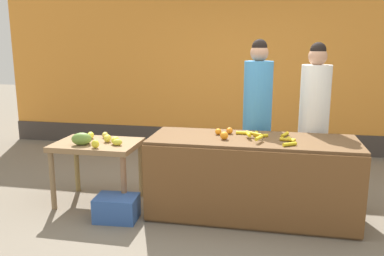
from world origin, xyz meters
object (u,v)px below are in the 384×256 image
(vendor_woman_blue_shirt, at_px, (257,118))
(vendor_woman_white_shirt, at_px, (313,123))
(produce_crate, at_px, (117,208))
(produce_sack, at_px, (174,169))

(vendor_woman_blue_shirt, bearing_deg, vendor_woman_white_shirt, -3.05)
(produce_crate, xyz_separation_m, produce_sack, (0.34, 1.13, 0.10))
(vendor_woman_white_shirt, height_order, produce_sack, vendor_woman_white_shirt)
(vendor_woman_blue_shirt, relative_size, produce_crate, 4.29)
(vendor_woman_blue_shirt, relative_size, produce_sack, 4.06)
(produce_crate, distance_m, produce_sack, 1.18)
(produce_crate, height_order, produce_sack, produce_sack)
(produce_crate, bearing_deg, vendor_woman_blue_shirt, 36.88)
(vendor_woman_white_shirt, bearing_deg, vendor_woman_blue_shirt, 176.95)
(vendor_woman_blue_shirt, distance_m, vendor_woman_white_shirt, 0.65)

